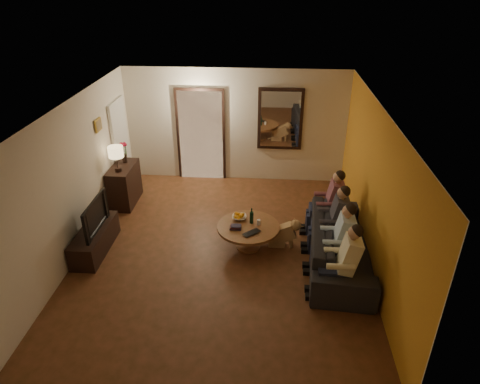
# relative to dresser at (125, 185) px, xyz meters

# --- Properties ---
(floor) EXTENTS (5.00, 6.00, 0.01)m
(floor) POSITION_rel_dresser_xyz_m (2.25, -1.63, -0.42)
(floor) COLOR #492E13
(floor) RESTS_ON ground
(ceiling) EXTENTS (5.00, 6.00, 0.01)m
(ceiling) POSITION_rel_dresser_xyz_m (2.25, -1.63, 2.18)
(ceiling) COLOR white
(ceiling) RESTS_ON back_wall
(back_wall) EXTENTS (5.00, 0.02, 2.60)m
(back_wall) POSITION_rel_dresser_xyz_m (2.25, 1.37, 0.88)
(back_wall) COLOR beige
(back_wall) RESTS_ON floor
(front_wall) EXTENTS (5.00, 0.02, 2.60)m
(front_wall) POSITION_rel_dresser_xyz_m (2.25, -4.63, 0.88)
(front_wall) COLOR beige
(front_wall) RESTS_ON floor
(left_wall) EXTENTS (0.02, 6.00, 2.60)m
(left_wall) POSITION_rel_dresser_xyz_m (-0.25, -1.63, 0.88)
(left_wall) COLOR beige
(left_wall) RESTS_ON floor
(right_wall) EXTENTS (0.02, 6.00, 2.60)m
(right_wall) POSITION_rel_dresser_xyz_m (4.75, -1.63, 0.88)
(right_wall) COLOR beige
(right_wall) RESTS_ON floor
(orange_accent) EXTENTS (0.01, 6.00, 2.60)m
(orange_accent) POSITION_rel_dresser_xyz_m (4.74, -1.63, 0.88)
(orange_accent) COLOR gold
(orange_accent) RESTS_ON right_wall
(kitchen_doorway) EXTENTS (1.00, 0.06, 2.10)m
(kitchen_doorway) POSITION_rel_dresser_xyz_m (1.45, 1.35, 0.63)
(kitchen_doorway) COLOR #FFE0A5
(kitchen_doorway) RESTS_ON floor
(door_trim) EXTENTS (1.12, 0.04, 2.22)m
(door_trim) POSITION_rel_dresser_xyz_m (1.45, 1.34, 0.63)
(door_trim) COLOR black
(door_trim) RESTS_ON floor
(fridge_glimpse) EXTENTS (0.45, 0.03, 1.70)m
(fridge_glimpse) POSITION_rel_dresser_xyz_m (1.70, 1.35, 0.48)
(fridge_glimpse) COLOR silver
(fridge_glimpse) RESTS_ON floor
(mirror_frame) EXTENTS (1.00, 0.05, 1.40)m
(mirror_frame) POSITION_rel_dresser_xyz_m (3.25, 1.33, 1.08)
(mirror_frame) COLOR black
(mirror_frame) RESTS_ON back_wall
(mirror_glass) EXTENTS (0.86, 0.02, 1.26)m
(mirror_glass) POSITION_rel_dresser_xyz_m (3.25, 1.30, 1.08)
(mirror_glass) COLOR white
(mirror_glass) RESTS_ON back_wall
(white_door) EXTENTS (0.06, 0.85, 2.04)m
(white_door) POSITION_rel_dresser_xyz_m (-0.21, 0.67, 0.60)
(white_door) COLOR white
(white_door) RESTS_ON floor
(framed_art) EXTENTS (0.03, 0.28, 0.24)m
(framed_art) POSITION_rel_dresser_xyz_m (-0.22, -0.33, 1.43)
(framed_art) COLOR #B28C33
(framed_art) RESTS_ON left_wall
(art_canvas) EXTENTS (0.01, 0.22, 0.18)m
(art_canvas) POSITION_rel_dresser_xyz_m (-0.21, -0.33, 1.43)
(art_canvas) COLOR brown
(art_canvas) RESTS_ON left_wall
(dresser) EXTENTS (0.45, 0.95, 0.84)m
(dresser) POSITION_rel_dresser_xyz_m (0.00, 0.00, 0.00)
(dresser) COLOR black
(dresser) RESTS_ON floor
(table_lamp) EXTENTS (0.30, 0.30, 0.54)m
(table_lamp) POSITION_rel_dresser_xyz_m (0.00, -0.22, 0.69)
(table_lamp) COLOR beige
(table_lamp) RESTS_ON dresser
(flower_vase) EXTENTS (0.14, 0.14, 0.44)m
(flower_vase) POSITION_rel_dresser_xyz_m (0.00, 0.22, 0.64)
(flower_vase) COLOR red
(flower_vase) RESTS_ON dresser
(tv_stand) EXTENTS (0.45, 1.32, 0.44)m
(tv_stand) POSITION_rel_dresser_xyz_m (0.00, -1.76, -0.20)
(tv_stand) COLOR black
(tv_stand) RESTS_ON floor
(tv) EXTENTS (0.99, 0.13, 0.57)m
(tv) POSITION_rel_dresser_xyz_m (0.00, -1.76, 0.30)
(tv) COLOR black
(tv) RESTS_ON tv_stand
(sofa) EXTENTS (2.59, 1.18, 0.73)m
(sofa) POSITION_rel_dresser_xyz_m (4.29, -1.78, -0.05)
(sofa) COLOR black
(sofa) RESTS_ON floor
(person_a) EXTENTS (0.60, 0.40, 1.20)m
(person_a) POSITION_rel_dresser_xyz_m (4.19, -2.68, 0.18)
(person_a) COLOR tan
(person_a) RESTS_ON sofa
(person_b) EXTENTS (0.60, 0.40, 1.20)m
(person_b) POSITION_rel_dresser_xyz_m (4.19, -2.08, 0.18)
(person_b) COLOR tan
(person_b) RESTS_ON sofa
(person_c) EXTENTS (0.60, 0.40, 1.20)m
(person_c) POSITION_rel_dresser_xyz_m (4.19, -1.48, 0.18)
(person_c) COLOR tan
(person_c) RESTS_ON sofa
(person_d) EXTENTS (0.60, 0.40, 1.20)m
(person_d) POSITION_rel_dresser_xyz_m (4.19, -0.88, 0.18)
(person_d) COLOR tan
(person_d) RESTS_ON sofa
(dog) EXTENTS (0.56, 0.25, 0.56)m
(dog) POSITION_rel_dresser_xyz_m (3.32, -1.37, -0.14)
(dog) COLOR #9D7B48
(dog) RESTS_ON floor
(coffee_table) EXTENTS (1.31, 1.31, 0.45)m
(coffee_table) POSITION_rel_dresser_xyz_m (2.71, -1.46, -0.20)
(coffee_table) COLOR brown
(coffee_table) RESTS_ON floor
(bowl) EXTENTS (0.26, 0.26, 0.06)m
(bowl) POSITION_rel_dresser_xyz_m (2.53, -1.24, 0.06)
(bowl) COLOR white
(bowl) RESTS_ON coffee_table
(oranges) EXTENTS (0.20, 0.20, 0.08)m
(oranges) POSITION_rel_dresser_xyz_m (2.53, -1.24, 0.13)
(oranges) COLOR orange
(oranges) RESTS_ON bowl
(wine_bottle) EXTENTS (0.07, 0.07, 0.31)m
(wine_bottle) POSITION_rel_dresser_xyz_m (2.76, -1.36, 0.18)
(wine_bottle) COLOR black
(wine_bottle) RESTS_ON coffee_table
(wine_glass) EXTENTS (0.06, 0.06, 0.10)m
(wine_glass) POSITION_rel_dresser_xyz_m (2.89, -1.41, 0.08)
(wine_glass) COLOR silver
(wine_glass) RESTS_ON coffee_table
(book_stack) EXTENTS (0.20, 0.15, 0.07)m
(book_stack) POSITION_rel_dresser_xyz_m (2.49, -1.56, 0.06)
(book_stack) COLOR black
(book_stack) RESTS_ON coffee_table
(laptop) EXTENTS (0.39, 0.38, 0.03)m
(laptop) POSITION_rel_dresser_xyz_m (2.81, -1.74, 0.04)
(laptop) COLOR black
(laptop) RESTS_ON coffee_table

